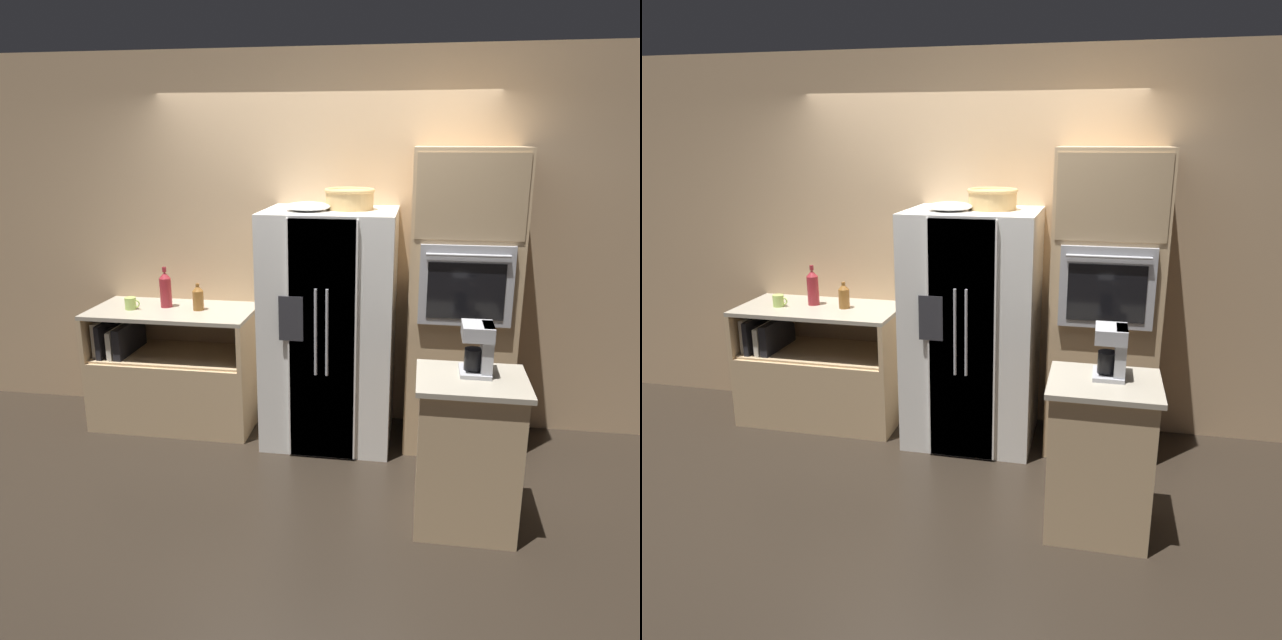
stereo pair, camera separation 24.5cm
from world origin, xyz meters
The scene contains 12 objects.
ground_plane centered at (0.00, 0.00, 0.00)m, with size 20.00×20.00×0.00m, color black.
wall_back centered at (0.00, 0.49, 1.40)m, with size 12.00×0.06×2.80m.
counter_left centered at (-1.13, 0.14, 0.34)m, with size 1.25×0.63×0.93m.
refrigerator centered at (0.12, 0.08, 0.85)m, with size 0.92×0.78×1.70m.
wall_oven centered at (1.04, 0.15, 1.07)m, with size 0.73×0.67×2.12m.
island_counter centered at (1.05, -0.91, 0.46)m, with size 0.61×0.52×0.91m.
wicker_basket centered at (0.24, 0.14, 1.78)m, with size 0.35×0.35×0.14m.
fruit_bowl centered at (-0.03, 0.01, 1.73)m, with size 0.31×0.31×0.06m.
bottle_tall centered at (-0.90, 0.15, 1.02)m, with size 0.08×0.08×0.20m.
bottle_short centered at (-1.18, 0.20, 1.06)m, with size 0.09×0.09×0.31m.
mug centered at (-1.42, 0.09, 0.97)m, with size 0.12×0.08×0.09m.
coffee_maker centered at (1.09, -0.84, 1.07)m, with size 0.17×0.21×0.29m.
Camera 1 is at (0.74, -4.20, 2.17)m, focal length 35.00 mm.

